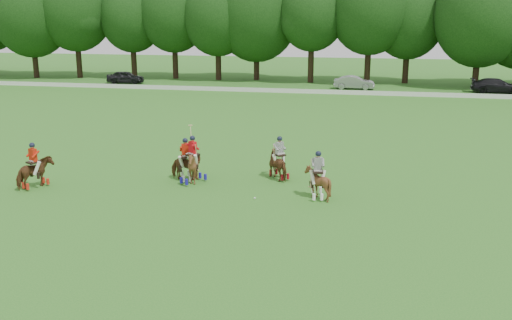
% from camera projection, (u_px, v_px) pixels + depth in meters
% --- Properties ---
extents(ground, '(180.00, 180.00, 0.00)m').
position_uv_depth(ground, '(175.00, 215.00, 23.10)').
color(ground, '#24691E').
rests_on(ground, ground).
extents(tree_line, '(117.98, 14.32, 14.75)m').
position_uv_depth(tree_line, '(315.00, 12.00, 66.57)').
color(tree_line, black).
rests_on(tree_line, ground).
extents(boundary_rail, '(120.00, 0.10, 0.44)m').
position_uv_depth(boundary_rail, '(300.00, 91.00, 59.08)').
color(boundary_rail, white).
rests_on(boundary_rail, ground).
extents(car_left, '(4.47, 2.10, 1.48)m').
position_uv_depth(car_left, '(126.00, 77.00, 67.48)').
color(car_left, black).
rests_on(car_left, ground).
extents(car_mid, '(4.40, 1.57, 1.44)m').
position_uv_depth(car_mid, '(354.00, 83.00, 62.15)').
color(car_mid, '#949499').
rests_on(car_mid, ground).
extents(car_right, '(5.25, 2.29, 1.50)m').
position_uv_depth(car_right, '(497.00, 86.00, 59.22)').
color(car_right, black).
rests_on(car_right, ground).
extents(polo_red_a, '(1.42, 1.88, 2.17)m').
position_uv_depth(polo_red_a, '(35.00, 172.00, 26.58)').
color(polo_red_a, '#552E16').
rests_on(polo_red_a, ground).
extents(polo_red_b, '(1.72, 1.62, 2.66)m').
position_uv_depth(polo_red_b, '(186.00, 166.00, 27.82)').
color(polo_red_b, '#552E16').
rests_on(polo_red_b, ground).
extents(polo_red_c, '(1.89, 1.94, 2.33)m').
position_uv_depth(polo_red_c, '(193.00, 166.00, 27.34)').
color(polo_red_c, '#552E16').
rests_on(polo_red_c, ground).
extents(polo_stripe_a, '(1.70, 1.75, 2.15)m').
position_uv_depth(polo_stripe_a, '(279.00, 164.00, 28.09)').
color(polo_stripe_a, '#552E16').
rests_on(polo_stripe_a, ground).
extents(polo_stripe_b, '(1.32, 1.44, 2.14)m').
position_uv_depth(polo_stripe_b, '(318.00, 182.00, 25.10)').
color(polo_stripe_b, '#552E16').
rests_on(polo_stripe_b, ground).
extents(polo_ball, '(0.09, 0.09, 0.09)m').
position_uv_depth(polo_ball, '(255.00, 198.00, 25.13)').
color(polo_ball, white).
rests_on(polo_ball, ground).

